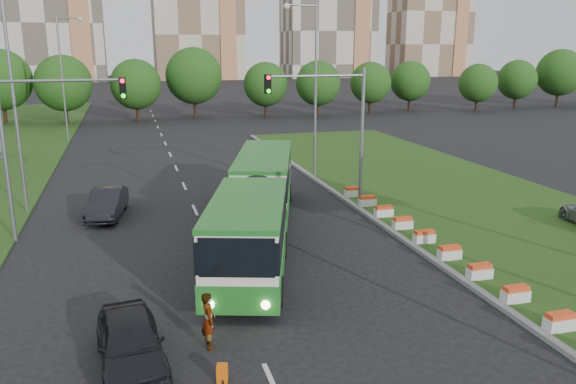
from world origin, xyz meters
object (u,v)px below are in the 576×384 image
object	(u,v)px
car_left_near	(130,342)
car_left_far	(107,203)
articulated_bus	(253,203)
traffic_mast_left	(40,130)
shopping_trolley	(222,373)
traffic_mast_median	(336,117)
pedestrian	(208,320)

from	to	relation	value
car_left_near	car_left_far	xyz separation A→B (m)	(-1.05, 15.97, -0.00)
articulated_bus	car_left_far	distance (m)	9.16
traffic_mast_left	shopping_trolley	size ratio (longest dim) A/B	15.43
articulated_bus	traffic_mast_median	bearing A→B (deg)	51.58
articulated_bus	shopping_trolley	xyz separation A→B (m)	(-3.49, -11.64, -1.56)
traffic_mast_median	traffic_mast_left	xyz separation A→B (m)	(-15.16, -1.00, 0.00)
articulated_bus	car_left_far	world-z (taller)	articulated_bus
traffic_mast_median	pedestrian	distance (m)	16.89
traffic_mast_left	articulated_bus	distance (m)	10.55
articulated_bus	traffic_mast_left	bearing A→B (deg)	-178.97
traffic_mast_median	articulated_bus	world-z (taller)	traffic_mast_median
traffic_mast_left	pedestrian	xyz separation A→B (m)	(5.97, -12.47, -4.44)
traffic_mast_median	traffic_mast_left	distance (m)	15.19
traffic_mast_left	articulated_bus	bearing A→B (deg)	-16.41
traffic_mast_left	car_left_far	bearing A→B (deg)	49.74
traffic_mast_left	shopping_trolley	bearing A→B (deg)	-67.27
car_left_near	shopping_trolley	size ratio (longest dim) A/B	8.73
articulated_bus	car_left_far	xyz separation A→B (m)	(-6.96, 5.85, -1.05)
pedestrian	car_left_far	bearing A→B (deg)	9.03
articulated_bus	pedestrian	distance (m)	10.33
pedestrian	traffic_mast_left	bearing A→B (deg)	22.29
pedestrian	car_left_near	bearing A→B (deg)	97.67
articulated_bus	car_left_near	xyz separation A→B (m)	(-5.91, -10.11, -1.05)
pedestrian	traffic_mast_median	bearing A→B (deg)	-37.61
shopping_trolley	car_left_far	bearing A→B (deg)	117.67
pedestrian	articulated_bus	bearing A→B (deg)	-23.59
car_left_near	traffic_mast_left	bearing A→B (deg)	100.42
traffic_mast_median	car_left_far	size ratio (longest dim) A/B	1.71
pedestrian	shopping_trolley	world-z (taller)	pedestrian
car_left_near	shopping_trolley	xyz separation A→B (m)	(2.43, -1.53, -0.51)
traffic_mast_median	traffic_mast_left	world-z (taller)	same
traffic_mast_left	car_left_near	size ratio (longest dim) A/B	1.77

